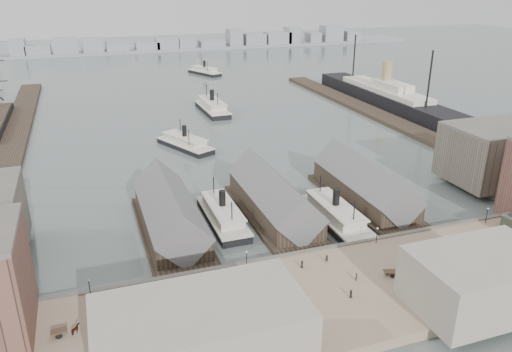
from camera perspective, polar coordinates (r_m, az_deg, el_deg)
name	(u,v)px	position (r m, az deg, el deg)	size (l,w,h in m)	color
ground	(300,248)	(113.41, 5.08, -8.15)	(900.00, 900.00, 0.00)	#4E5A58
quay	(344,293)	(97.92, 10.00, -13.08)	(180.00, 30.00, 2.00)	#8C755E
seawall	(310,254)	(108.79, 6.23, -8.90)	(180.00, 1.20, 2.30)	#59544C
west_wharf	(12,144)	(198.80, -26.11, 3.27)	(10.00, 220.00, 1.60)	#2D231C
east_wharf	(381,116)	(222.49, 14.07, 6.66)	(10.00, 180.00, 1.60)	#2D231C
ferry_shed_west	(170,215)	(118.97, -9.80, -4.37)	(14.00, 42.00, 12.60)	#2D231C
ferry_shed_center	(273,199)	(125.10, 1.99, -2.69)	(14.00, 42.00, 12.60)	#2D231C
ferry_shed_east	(364,186)	(136.01, 12.26, -1.12)	(14.00, 42.00, 12.60)	#2D231C
warehouse_east_back	(498,154)	(158.38, 25.90, 2.30)	(28.00, 20.00, 15.00)	#60564C
street_bldg_center	(481,281)	(97.56, 24.28, -10.83)	(24.00, 16.00, 10.00)	gray
street_bldg_west	(202,340)	(75.77, -6.19, -18.12)	(30.00, 16.00, 12.00)	gray
lamp_post_far_w	(89,285)	(97.05, -18.53, -11.71)	(0.44, 0.44, 3.92)	black
lamp_post_near_w	(246,256)	(100.63, -1.09, -9.15)	(0.44, 0.44, 3.92)	black
lamp_post_near_e	(377,232)	(112.40, 13.67, -6.29)	(0.44, 0.44, 3.92)	black
lamp_post_far_e	(487,212)	(130.16, 24.92, -3.80)	(0.44, 0.44, 3.92)	black
far_shore	(129,47)	(428.27, -14.32, 14.11)	(500.00, 40.00, 15.72)	gray
ferry_docked_west	(223,215)	(123.20, -3.83, -4.43)	(7.57, 25.23, 9.01)	black
ferry_docked_east	(335,215)	(124.23, 9.02, -4.37)	(8.02, 26.73, 9.54)	black
ferry_open_near	(185,143)	(177.95, -8.12, 3.78)	(17.09, 25.65, 8.86)	black
ferry_open_mid	(212,107)	(225.87, -5.01, 7.90)	(9.59, 30.09, 10.68)	black
ferry_open_far	(205,71)	(318.16, -5.90, 11.85)	(17.17, 25.92, 8.95)	black
ocean_steamer	(385,96)	(244.63, 14.52, 8.84)	(14.14, 103.33, 20.67)	black
horse_cart_left	(72,330)	(90.40, -20.31, -16.17)	(4.78, 1.82, 1.72)	black
horse_cart_center	(289,292)	(93.85, 3.85, -13.14)	(4.92, 1.83, 1.53)	black
horse_cart_right	(396,269)	(103.88, 15.75, -10.23)	(4.81, 2.95, 1.55)	black
pedestrian_0	(98,300)	(95.88, -17.63, -13.34)	(0.65, 0.48, 1.80)	black
pedestrian_1	(118,319)	(90.43, -15.47, -15.47)	(0.85, 0.67, 1.76)	black
pedestrian_2	(192,294)	(93.68, -7.31, -13.28)	(1.15, 0.66, 1.78)	black
pedestrian_3	(271,308)	(89.80, 1.76, -14.82)	(1.07, 0.45, 1.82)	black
pedestrian_4	(302,264)	(102.13, 5.28, -10.00)	(0.78, 0.51, 1.60)	black
pedestrian_5	(356,277)	(99.69, 11.41, -11.25)	(0.60, 0.44, 1.63)	black
pedestrian_6	(424,251)	(111.88, 18.62, -8.09)	(0.83, 0.64, 1.70)	black
pedestrian_7	(488,264)	(111.95, 25.03, -9.07)	(1.13, 0.65, 1.74)	black
pedestrian_10	(327,259)	(104.41, 8.07, -9.32)	(0.64, 0.47, 1.75)	black
pedestrian_11	(351,294)	(94.90, 10.81, -13.07)	(0.79, 0.51, 1.62)	black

